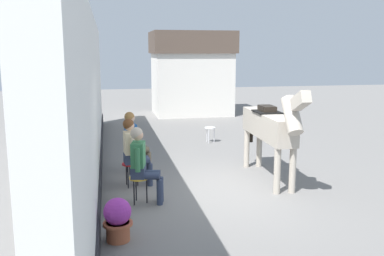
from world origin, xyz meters
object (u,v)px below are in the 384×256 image
object	(u,v)px
seated_visitor_middle	(133,149)
flower_planter_near	(118,219)
seated_visitor_far	(134,139)
saddled_horse_center	(270,127)
spare_stool_white	(210,129)
seated_visitor_near	(142,161)

from	to	relation	value
seated_visitor_middle	flower_planter_near	bearing A→B (deg)	-98.93
seated_visitor_middle	seated_visitor_far	bearing A→B (deg)	85.67
saddled_horse_center	flower_planter_near	xyz separation A→B (m)	(-3.22, -2.32, -0.82)
seated_visitor_far	spare_stool_white	xyz separation A→B (m)	(2.43, 2.79, -0.38)
seated_visitor_middle	saddled_horse_center	xyz separation A→B (m)	(2.83, -0.18, 0.38)
flower_planter_near	saddled_horse_center	bearing A→B (deg)	35.76
seated_visitor_near	flower_planter_near	world-z (taller)	seated_visitor_near
seated_visitor_far	flower_planter_near	world-z (taller)	seated_visitor_far
seated_visitor_near	spare_stool_white	size ratio (longest dim) A/B	3.02
seated_visitor_near	spare_stool_white	bearing A→B (deg)	63.08
seated_visitor_middle	spare_stool_white	bearing A→B (deg)	56.20
seated_visitor_middle	saddled_horse_center	size ratio (longest dim) A/B	0.46
seated_visitor_far	saddled_horse_center	distance (m)	3.00
seated_visitor_far	flower_planter_near	distance (m)	3.51
seated_visitor_middle	seated_visitor_far	size ratio (longest dim) A/B	1.00
seated_visitor_near	seated_visitor_middle	world-z (taller)	same
seated_visitor_middle	flower_planter_near	distance (m)	2.57
seated_visitor_middle	seated_visitor_far	xyz separation A→B (m)	(0.07, 0.95, 0.00)
seated_visitor_near	spare_stool_white	distance (m)	5.35
seated_visitor_middle	saddled_horse_center	bearing A→B (deg)	-3.59
seated_visitor_far	seated_visitor_middle	bearing A→B (deg)	-94.33
seated_visitor_middle	spare_stool_white	distance (m)	4.52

